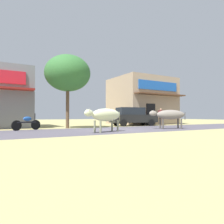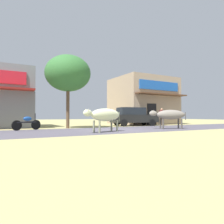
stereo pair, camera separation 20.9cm
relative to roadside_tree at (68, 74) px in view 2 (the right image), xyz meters
The scene contains 9 objects.
ground 5.52m from the roadside_tree, 56.52° to the right, with size 80.00×80.00×0.00m, color tan.
asphalt_road 5.52m from the roadside_tree, 56.52° to the right, with size 72.00×5.49×0.00m, color #514D57.
storefront_right_club 10.60m from the roadside_tree, 21.33° to the left, with size 6.26×6.29×5.05m.
roadside_tree is the anchor object (origin of this frame).
parked_hatchback_car 7.01m from the roadside_tree, ahead, with size 4.38×2.29×1.64m.
parked_motorcycle 4.58m from the roadside_tree, 165.83° to the right, with size 1.80×0.81×1.06m.
cow_near_brown 5.47m from the roadside_tree, 80.35° to the right, with size 2.71×1.30×1.31m.
cow_far_dark 7.89m from the roadside_tree, 34.74° to the right, with size 2.63×1.30×1.32m.
pedestrian_by_shop 9.53m from the roadside_tree, ahead, with size 0.47×0.61×1.61m.
Camera 2 is at (-6.57, -11.51, 0.90)m, focal length 33.07 mm.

